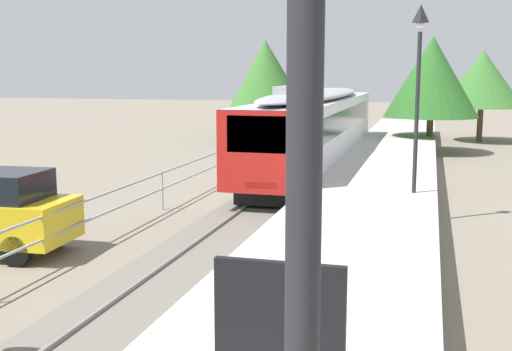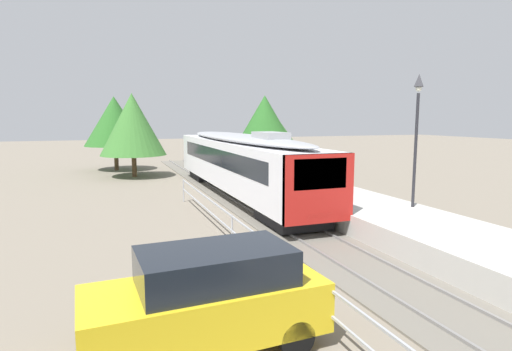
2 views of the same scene
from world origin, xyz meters
The scene contains 10 objects.
ground_plane centered at (-3.00, 22.00, 0.00)m, with size 160.00×160.00×0.00m, color slate.
track_rails centered at (0.00, 22.00, 0.03)m, with size 3.20×60.00×0.14m.
commuter_train centered at (0.00, 30.32, 2.15)m, with size 2.82×19.14×3.74m.
station_platform centered at (3.25, 22.00, 0.45)m, with size 3.90×60.00×0.90m, color #B7B5AD.
platform_lamp_mid_platform centered at (4.53, 21.26, 4.62)m, with size 0.34×0.34×5.35m.
parked_suv_yellow centered at (-5.55, 15.21, 1.06)m, with size 4.69×2.14×2.04m.
tree_behind_carpark centered at (-5.07, 41.07, 4.05)m, with size 4.97×4.97×6.42m.
tree_behind_station_far centered at (4.89, 38.81, 4.14)m, with size 5.12×5.12×6.32m.
tree_distant_left centered at (7.98, 45.73, 3.98)m, with size 5.22×5.22×5.78m.
tree_distant_centre centered at (-6.22, 46.06, 4.27)m, with size 5.18×5.18×6.40m.
Camera 2 is at (-7.34, 7.73, 4.50)m, focal length 29.27 mm.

